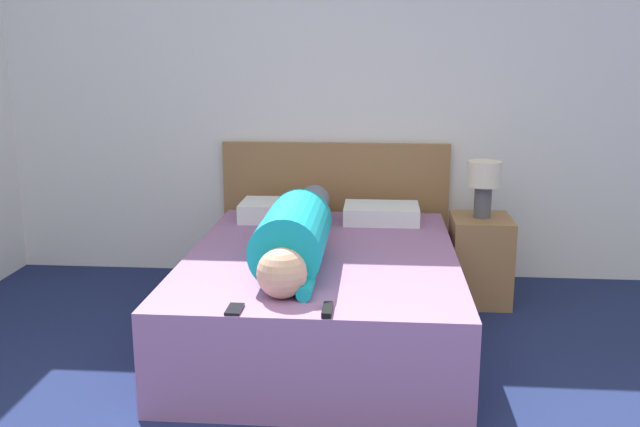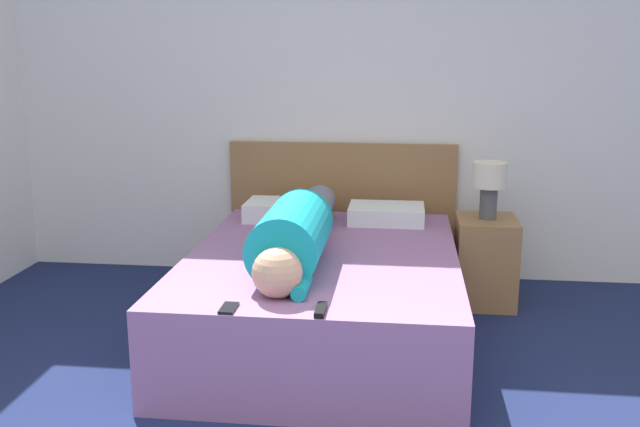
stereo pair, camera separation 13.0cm
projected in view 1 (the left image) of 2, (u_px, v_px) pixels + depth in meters
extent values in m
cube|color=white|center=(346.00, 89.00, 4.85)|extent=(5.95, 0.06, 2.60)
cube|color=#936699|center=(322.00, 295.00, 3.93)|extent=(1.45, 1.98, 0.49)
cube|color=olive|center=(335.00, 210.00, 4.98)|extent=(1.57, 0.04, 0.94)
cube|color=olive|center=(480.00, 259.00, 4.50)|extent=(0.36, 0.43, 0.55)
cylinder|color=#4C4C51|center=(483.00, 202.00, 4.41)|extent=(0.11, 0.11, 0.20)
cylinder|color=beige|center=(484.00, 174.00, 4.37)|extent=(0.21, 0.21, 0.15)
sphere|color=tan|center=(282.00, 273.00, 3.14)|extent=(0.23, 0.23, 0.23)
cylinder|color=#149EAD|center=(293.00, 236.00, 3.54)|extent=(0.34, 0.71, 0.34)
cylinder|color=slate|center=(308.00, 214.00, 4.31)|extent=(0.20, 0.85, 0.20)
cylinder|color=#149EAD|center=(306.00, 287.00, 3.20)|extent=(0.07, 0.22, 0.07)
cube|color=white|center=(280.00, 211.00, 4.60)|extent=(0.50, 0.35, 0.12)
cube|color=white|center=(381.00, 213.00, 4.55)|extent=(0.47, 0.35, 0.11)
cube|color=black|center=(327.00, 310.00, 2.98)|extent=(0.04, 0.15, 0.02)
cube|color=black|center=(235.00, 309.00, 3.01)|extent=(0.06, 0.13, 0.01)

